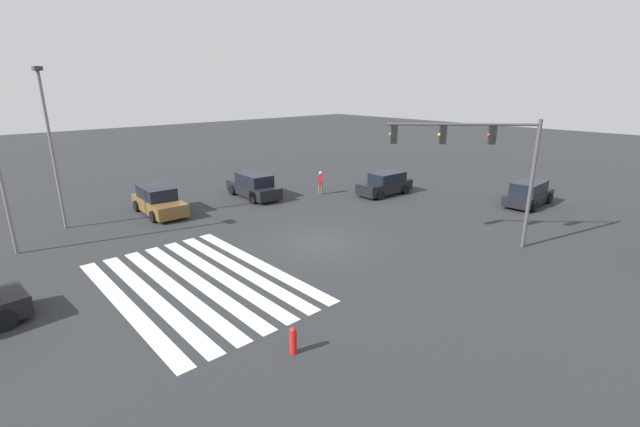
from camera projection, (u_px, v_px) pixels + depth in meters
name	position (u px, v px, depth m)	size (l,w,h in m)	color
ground_plane	(320.00, 243.00, 21.46)	(136.71, 136.71, 0.00)	#2B2D30
crosswalk_markings	(199.00, 282.00, 17.22)	(9.92, 6.30, 0.01)	silver
traffic_signal_mast	(482.00, 153.00, 19.76)	(4.99, 4.99, 6.15)	#47474C
car_2	(529.00, 194.00, 28.00)	(2.14, 4.52, 1.59)	black
car_3	(385.00, 184.00, 30.74)	(2.05, 4.33, 1.58)	black
car_5	(254.00, 186.00, 29.90)	(4.90, 2.25, 1.70)	black
car_6	(159.00, 201.00, 26.15)	(4.77, 2.22, 1.67)	brown
pedestrian	(320.00, 182.00, 30.64)	(0.40, 0.41, 1.70)	brown
street_light_pole_b	(50.00, 136.00, 22.23)	(0.80, 0.36, 8.50)	slate
fire_hydrant	(293.00, 340.00, 12.57)	(0.22, 0.22, 0.86)	red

